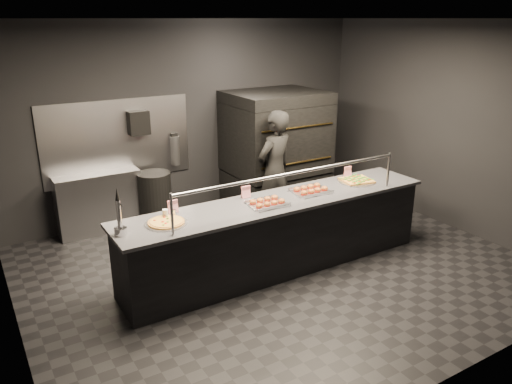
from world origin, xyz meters
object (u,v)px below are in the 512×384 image
(slider_tray_b, at_px, (311,190))
(square_pizza, at_px, (357,181))
(service_counter, at_px, (279,234))
(beer_tap, at_px, (120,222))
(pizza_oven, at_px, (275,150))
(prep_shelf, at_px, (99,203))
(towel_dispenser, at_px, (138,123))
(slider_tray_a, at_px, (267,203))
(trash_bin, at_px, (155,199))
(worker, at_px, (275,171))
(round_pizza, at_px, (166,222))
(fire_extinguisher, at_px, (175,150))

(slider_tray_b, height_order, square_pizza, slider_tray_b)
(service_counter, bearing_deg, beer_tap, -179.54)
(pizza_oven, xyz_separation_m, square_pizza, (0.08, -1.86, -0.03))
(pizza_oven, bearing_deg, prep_shelf, 171.46)
(towel_dispenser, height_order, slider_tray_a, towel_dispenser)
(beer_tap, height_order, trash_bin, beer_tap)
(service_counter, relative_size, beer_tap, 8.15)
(service_counter, distance_m, pizza_oven, 2.30)
(pizza_oven, bearing_deg, square_pizza, -87.51)
(slider_tray_b, xyz_separation_m, worker, (0.17, 1.08, -0.06))
(service_counter, bearing_deg, square_pizza, 1.93)
(service_counter, height_order, round_pizza, service_counter)
(prep_shelf, distance_m, worker, 2.61)
(service_counter, height_order, prep_shelf, service_counter)
(worker, bearing_deg, round_pizza, 11.57)
(pizza_oven, relative_size, worker, 1.07)
(slider_tray_b, bearing_deg, slider_tray_a, -172.36)
(service_counter, distance_m, slider_tray_a, 0.53)
(towel_dispenser, bearing_deg, trash_bin, -73.26)
(pizza_oven, height_order, beer_tap, pizza_oven)
(pizza_oven, xyz_separation_m, slider_tray_a, (-1.42, -1.97, -0.02))
(slider_tray_b, distance_m, square_pizza, 0.78)
(pizza_oven, relative_size, fire_extinguisher, 3.78)
(service_counter, xyz_separation_m, round_pizza, (-1.45, 0.01, 0.47))
(fire_extinguisher, bearing_deg, pizza_oven, -17.89)
(fire_extinguisher, relative_size, slider_tray_a, 1.02)
(pizza_oven, height_order, square_pizza, pizza_oven)
(beer_tap, relative_size, worker, 0.28)
(slider_tray_b, relative_size, trash_bin, 0.63)
(fire_extinguisher, height_order, slider_tray_b, fire_extinguisher)
(service_counter, height_order, beer_tap, beer_tap)
(service_counter, relative_size, square_pizza, 8.33)
(towel_dispenser, xyz_separation_m, square_pizza, (2.18, -2.35, -0.61))
(prep_shelf, xyz_separation_m, worker, (2.27, -1.21, 0.44))
(service_counter, relative_size, slider_tray_a, 8.26)
(fire_extinguisher, xyz_separation_m, worker, (1.02, -1.29, -0.17))
(towel_dispenser, bearing_deg, slider_tray_a, -74.42)
(fire_extinguisher, bearing_deg, slider_tray_b, -70.28)
(pizza_oven, xyz_separation_m, round_pizza, (-2.65, -1.89, -0.03))
(pizza_oven, distance_m, beer_tap, 3.69)
(service_counter, bearing_deg, pizza_oven, 57.73)
(towel_dispenser, xyz_separation_m, round_pizza, (-0.55, -2.38, -0.61))
(slider_tray_b, relative_size, worker, 0.29)
(slider_tray_a, bearing_deg, worker, 53.23)
(service_counter, distance_m, towel_dispenser, 2.78)
(slider_tray_a, relative_size, slider_tray_b, 0.95)
(service_counter, xyz_separation_m, square_pizza, (1.28, 0.04, 0.47))
(prep_shelf, bearing_deg, beer_tap, -98.52)
(slider_tray_a, xyz_separation_m, worker, (0.88, 1.18, -0.06))
(slider_tray_a, relative_size, square_pizza, 1.01)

